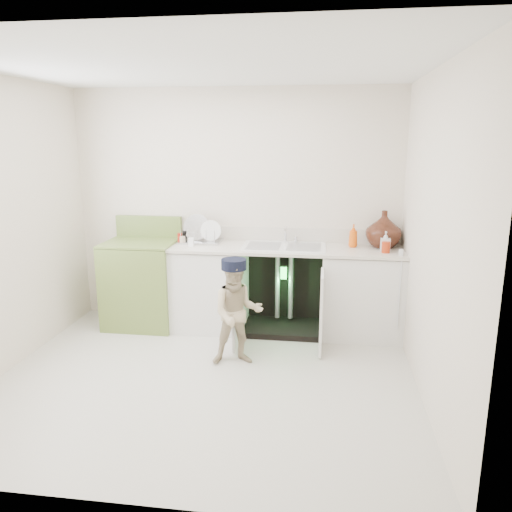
{
  "coord_description": "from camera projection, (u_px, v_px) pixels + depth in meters",
  "views": [
    {
      "loc": [
        0.96,
        -3.76,
        1.99
      ],
      "look_at": [
        0.33,
        0.7,
        0.92
      ],
      "focal_mm": 35.0,
      "sensor_mm": 36.0,
      "label": 1
    }
  ],
  "objects": [
    {
      "name": "counter_run",
      "position": [
        288.0,
        286.0,
        5.19
      ],
      "size": [
        2.44,
        1.02,
        1.27
      ],
      "color": "white",
      "rests_on": "ground"
    },
    {
      "name": "avocado_stove",
      "position": [
        143.0,
        282.0,
        5.37
      ],
      "size": [
        0.74,
        0.65,
        1.15
      ],
      "color": "olive",
      "rests_on": "ground"
    },
    {
      "name": "repair_worker",
      "position": [
        237.0,
        312.0,
        4.41
      ],
      "size": [
        0.67,
        0.74,
        0.96
      ],
      "rotation": [
        0.0,
        0.0,
        0.25
      ],
      "color": "beige",
      "rests_on": "ground"
    },
    {
      "name": "room_shell",
      "position": [
        202.0,
        234.0,
        3.92
      ],
      "size": [
        6.0,
        5.5,
        1.26
      ],
      "color": "silver",
      "rests_on": "ground"
    },
    {
      "name": "ground",
      "position": [
        206.0,
        379.0,
        4.21
      ],
      "size": [
        3.5,
        3.5,
        0.0
      ],
      "primitive_type": "plane",
      "color": "beige",
      "rests_on": "ground"
    }
  ]
}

